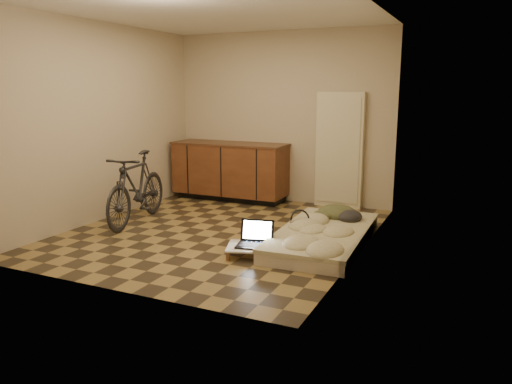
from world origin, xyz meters
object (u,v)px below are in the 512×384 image
at_px(futon, 323,236).
at_px(laptop, 255,240).
at_px(bicycle, 136,184).
at_px(lap_desk, 258,247).

relative_size(futon, laptop, 4.75).
distance_m(futon, laptop, 0.87).
height_order(bicycle, laptop, bicycle).
bearing_deg(laptop, futon, 39.08).
distance_m(futon, lap_desk, 0.86).
relative_size(bicycle, lap_desk, 2.11).
bearing_deg(bicycle, lap_desk, -26.02).
bearing_deg(lap_desk, bicycle, 145.46).
relative_size(bicycle, laptop, 3.77).
bearing_deg(bicycle, laptop, -25.81).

